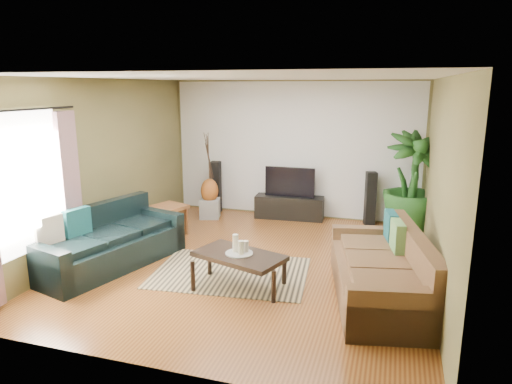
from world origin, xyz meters
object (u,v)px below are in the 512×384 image
at_px(coffee_table, 239,271).
at_px(speaker_right, 370,199).
at_px(pedestal, 210,208).
at_px(side_table, 169,221).
at_px(sofa_right, 379,266).
at_px(sofa_left, 108,238).
at_px(television, 290,182).
at_px(vase, 210,191).
at_px(tv_stand, 289,207).
at_px(potted_plant, 412,183).
at_px(speaker_left, 216,187).

relative_size(coffee_table, speaker_right, 1.12).
xyz_separation_m(pedestal, side_table, (-0.22, -1.32, 0.09)).
bearing_deg(side_table, coffee_table, -40.76).
distance_m(sofa_right, coffee_table, 1.77).
height_order(sofa_left, coffee_table, sofa_left).
xyz_separation_m(sofa_right, speaker_right, (-0.30, 3.12, 0.09)).
relative_size(television, vase, 2.03).
xyz_separation_m(sofa_right, side_table, (-3.61, 1.37, -0.14)).
bearing_deg(television, sofa_right, -59.25).
height_order(coffee_table, speaker_right, speaker_right).
bearing_deg(tv_stand, potted_plant, -10.37).
height_order(sofa_left, vase, sofa_left).
xyz_separation_m(sofa_right, tv_stand, (-1.85, 3.12, -0.20)).
bearing_deg(pedestal, television, 15.61).
distance_m(television, potted_plant, 2.28).
height_order(tv_stand, pedestal, tv_stand).
xyz_separation_m(speaker_right, pedestal, (-3.09, -0.43, -0.32)).
bearing_deg(television, speaker_right, 0.00).
bearing_deg(potted_plant, speaker_right, 159.83).
distance_m(tv_stand, speaker_right, 1.58).
xyz_separation_m(tv_stand, television, (0.00, 0.00, 0.52)).
distance_m(television, speaker_left, 1.58).
bearing_deg(vase, potted_plant, 2.56).
bearing_deg(coffee_table, potted_plant, 73.59).
distance_m(television, speaker_right, 1.57).
distance_m(tv_stand, pedestal, 1.59).
xyz_separation_m(television, side_table, (-1.75, -1.75, -0.46)).
bearing_deg(tv_stand, sofa_right, -63.11).
height_order(sofa_right, speaker_right, speaker_right).
height_order(television, potted_plant, potted_plant).
bearing_deg(sofa_left, side_table, 6.46).
relative_size(speaker_left, speaker_right, 1.05).
xyz_separation_m(sofa_left, coffee_table, (2.09, -0.17, -0.19)).
distance_m(tv_stand, speaker_left, 1.60).
bearing_deg(speaker_left, pedestal, -92.00).
distance_m(pedestal, side_table, 1.34).
height_order(tv_stand, speaker_left, speaker_left).
relative_size(coffee_table, speaker_left, 1.08).
relative_size(sofa_left, side_table, 3.97).
distance_m(television, vase, 1.60).
bearing_deg(side_table, vase, 80.58).
relative_size(tv_stand, speaker_left, 1.26).
bearing_deg(speaker_right, speaker_left, 163.83).
relative_size(television, pedestal, 2.60).
relative_size(coffee_table, pedestal, 3.03).
relative_size(coffee_table, tv_stand, 0.85).
bearing_deg(side_table, sofa_right, -20.75).
relative_size(tv_stand, speaker_right, 1.32).
relative_size(television, potted_plant, 0.54).
xyz_separation_m(sofa_left, speaker_left, (0.41, 3.18, 0.11)).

